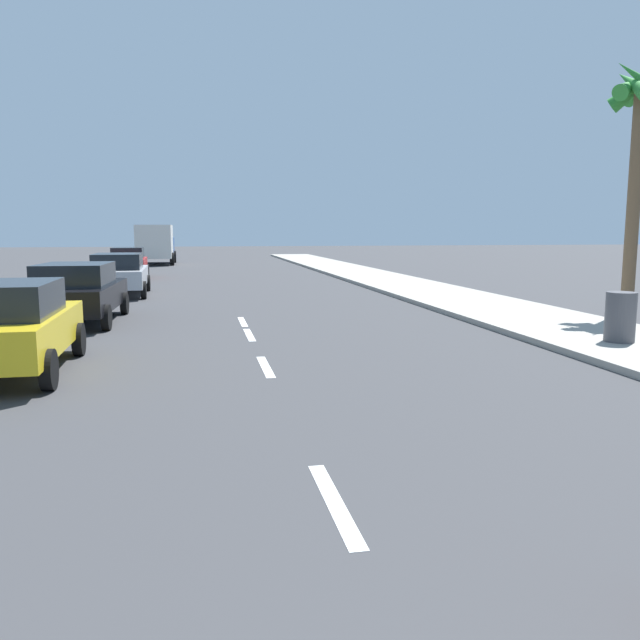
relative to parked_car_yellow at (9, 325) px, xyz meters
name	(u,v)px	position (x,y,z in m)	size (l,w,h in m)	color
ground_plane	(237,311)	(4.28, 7.85, -0.84)	(160.00, 160.00, 0.00)	#38383A
sidewalk_strip	(449,297)	(11.93, 9.85, -0.77)	(3.60, 80.00, 0.14)	#9E998E
lane_stripe_2	(334,502)	(4.28, -6.06, -0.83)	(0.16, 1.80, 0.01)	white
lane_stripe_3	(265,367)	(4.28, -0.26, -0.83)	(0.16, 1.80, 0.01)	white
lane_stripe_4	(249,335)	(4.28, 3.28, -0.83)	(0.16, 1.80, 0.01)	white
lane_stripe_5	(243,322)	(4.28, 5.46, -0.83)	(0.16, 1.80, 0.01)	white
parked_car_yellow	(9,325)	(0.00, 0.00, 0.00)	(1.94, 4.10, 1.57)	gold
parked_car_black	(77,291)	(0.03, 6.11, 0.00)	(2.20, 4.60, 1.57)	black
parked_car_silver	(119,273)	(0.25, 13.30, 0.00)	(2.18, 4.58, 1.57)	#B7BABF
parked_car_red	(128,262)	(-0.30, 22.15, 0.00)	(1.97, 4.07, 1.57)	red
delivery_truck	(155,243)	(0.23, 35.83, 0.67)	(2.70, 6.25, 2.80)	#23478C
palm_tree_mid	(640,118)	(14.67, 3.98, 4.52)	(1.77, 1.75, 6.95)	brown
trash_bin_near	(620,317)	(11.64, 0.15, -0.18)	(0.60, 0.60, 1.03)	#47474C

